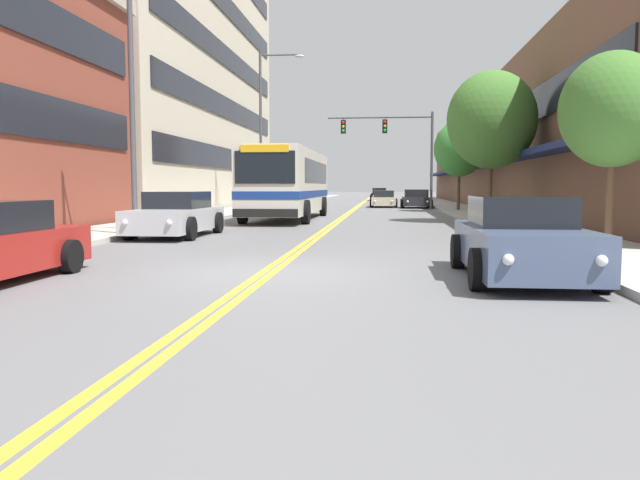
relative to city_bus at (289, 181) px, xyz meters
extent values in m
plane|color=slate|center=(2.46, 18.75, -1.80)|extent=(240.00, 240.00, 0.00)
cube|color=#B2ADA5|center=(-4.50, 18.75, -1.73)|extent=(2.92, 106.00, 0.13)
cube|color=#B2ADA5|center=(9.41, 18.75, -1.73)|extent=(2.92, 106.00, 0.13)
cube|color=yellow|center=(2.36, 18.75, -1.79)|extent=(0.14, 106.00, 0.01)
cube|color=yellow|center=(2.56, 18.75, -1.79)|extent=(0.14, 106.00, 0.01)
cube|color=black|center=(-6.17, -10.68, 1.94)|extent=(0.08, 12.93, 1.40)
cube|color=black|center=(-6.17, -10.68, 4.94)|extent=(0.08, 12.93, 1.40)
cube|color=beige|center=(-12.21, 12.90, 10.15)|extent=(12.00, 30.85, 23.90)
cube|color=black|center=(-6.17, 12.90, 1.62)|extent=(0.08, 28.38, 1.40)
cube|color=black|center=(-6.17, 12.90, 5.03)|extent=(0.08, 28.38, 1.40)
cube|color=black|center=(-6.17, 12.90, 8.45)|extent=(0.08, 28.38, 1.40)
cube|color=black|center=(-6.17, 12.90, 11.86)|extent=(0.08, 28.38, 1.40)
cube|color=brown|center=(15.12, 18.75, 2.34)|extent=(8.00, 68.00, 8.28)
cube|color=navy|center=(10.57, 18.75, 1.10)|extent=(1.10, 61.20, 0.24)
cube|color=black|center=(11.08, 18.75, 3.34)|extent=(0.08, 61.20, 1.40)
cube|color=silver|center=(0.00, -0.10, -0.03)|extent=(2.57, 11.71, 2.83)
cube|color=navy|center=(0.00, -0.10, -0.60)|extent=(2.59, 11.73, 0.32)
cube|color=black|center=(0.00, 0.48, 0.42)|extent=(2.60, 9.14, 1.02)
cube|color=black|center=(0.00, -5.98, 0.48)|extent=(2.32, 0.04, 1.24)
cube|color=yellow|center=(0.00, -5.99, 1.18)|extent=(1.85, 0.06, 0.28)
cube|color=black|center=(0.00, -6.00, -1.27)|extent=(2.52, 0.08, 0.32)
cylinder|color=black|center=(-1.32, -4.09, -1.30)|extent=(0.30, 1.00, 1.00)
cylinder|color=black|center=(1.32, -4.09, -1.30)|extent=(0.30, 1.00, 1.00)
cylinder|color=black|center=(-1.32, 3.12, -1.30)|extent=(0.30, 1.00, 1.00)
cylinder|color=black|center=(1.32, 3.12, -1.30)|extent=(0.30, 1.00, 1.00)
cube|color=#BCAD89|center=(-1.83, 14.40, -1.30)|extent=(1.77, 4.27, 0.65)
cube|color=black|center=(-1.83, 14.57, -0.73)|extent=(1.53, 1.88, 0.48)
cylinder|color=black|center=(-2.73, 13.08, -1.49)|extent=(0.22, 0.61, 0.61)
cylinder|color=black|center=(-0.92, 13.08, -1.49)|extent=(0.22, 0.61, 0.61)
cylinder|color=black|center=(-2.73, 15.73, -1.49)|extent=(0.22, 0.61, 0.61)
cylinder|color=black|center=(-0.92, 15.73, -1.49)|extent=(0.22, 0.61, 0.61)
sphere|color=silver|center=(-2.45, 12.25, -1.27)|extent=(0.16, 0.16, 0.16)
sphere|color=silver|center=(-1.20, 12.25, -1.27)|extent=(0.16, 0.16, 0.16)
cube|color=red|center=(-2.46, 16.55, -1.27)|extent=(0.18, 0.04, 0.10)
cube|color=red|center=(-1.19, 16.55, -1.27)|extent=(0.18, 0.04, 0.10)
cylinder|color=black|center=(-1.05, -18.81, -1.49)|extent=(0.22, 0.61, 0.61)
cube|color=red|center=(-2.57, -17.94, -1.27)|extent=(0.18, 0.04, 0.10)
cube|color=red|center=(-1.32, -17.94, -1.27)|extent=(0.18, 0.04, 0.10)
cube|color=#B7B7BC|center=(-1.90, -10.62, -1.27)|extent=(1.79, 4.78, 0.68)
cube|color=black|center=(-1.90, -10.43, -0.67)|extent=(1.54, 2.10, 0.52)
cylinder|color=black|center=(-2.82, -12.10, -1.45)|extent=(0.22, 0.69, 0.69)
cylinder|color=black|center=(-0.98, -12.10, -1.45)|extent=(0.22, 0.69, 0.69)
cylinder|color=black|center=(-2.82, -9.14, -1.45)|extent=(0.22, 0.69, 0.69)
cylinder|color=black|center=(-0.98, -9.14, -1.45)|extent=(0.22, 0.69, 0.69)
sphere|color=silver|center=(-2.53, -13.03, -1.23)|extent=(0.16, 0.16, 0.16)
sphere|color=silver|center=(-1.28, -13.03, -1.23)|extent=(0.16, 0.16, 0.16)
cube|color=red|center=(-2.55, -8.22, -1.23)|extent=(0.18, 0.04, 0.10)
cube|color=red|center=(-1.26, -8.22, -1.23)|extent=(0.18, 0.04, 0.10)
cube|color=#475675|center=(6.82, -18.69, -1.26)|extent=(1.73, 4.18, 0.71)
cube|color=black|center=(6.82, -18.52, -0.66)|extent=(1.49, 1.84, 0.50)
cylinder|color=black|center=(5.93, -19.99, -1.47)|extent=(0.22, 0.65, 0.65)
cylinder|color=black|center=(7.71, -19.99, -1.47)|extent=(0.22, 0.65, 0.65)
cylinder|color=black|center=(5.93, -17.39, -1.47)|extent=(0.22, 0.65, 0.65)
cylinder|color=black|center=(7.71, -17.39, -1.47)|extent=(0.22, 0.65, 0.65)
sphere|color=silver|center=(6.22, -20.80, -1.23)|extent=(0.16, 0.16, 0.16)
sphere|color=silver|center=(7.43, -20.80, -1.23)|extent=(0.16, 0.16, 0.16)
cube|color=red|center=(6.20, -16.59, -1.23)|extent=(0.18, 0.04, 0.10)
cube|color=red|center=(7.45, -16.59, -1.23)|extent=(0.18, 0.04, 0.10)
cube|color=#232328|center=(6.76, 15.92, -1.32)|extent=(1.92, 4.04, 0.61)
cube|color=black|center=(6.76, 16.09, -0.75)|extent=(1.65, 1.78, 0.54)
cylinder|color=black|center=(5.78, 14.67, -1.49)|extent=(0.22, 0.61, 0.61)
cylinder|color=black|center=(7.74, 14.67, -1.49)|extent=(0.22, 0.61, 0.61)
cylinder|color=black|center=(5.78, 17.18, -1.49)|extent=(0.22, 0.61, 0.61)
cylinder|color=black|center=(7.74, 17.18, -1.49)|extent=(0.22, 0.61, 0.61)
sphere|color=silver|center=(6.09, 13.89, -1.29)|extent=(0.16, 0.16, 0.16)
sphere|color=silver|center=(7.43, 13.89, -1.29)|extent=(0.16, 0.16, 0.16)
cube|color=red|center=(6.07, 17.95, -1.29)|extent=(0.18, 0.04, 0.10)
cube|color=red|center=(7.45, 17.95, -1.29)|extent=(0.18, 0.04, 0.10)
cube|color=black|center=(3.89, 39.37, -1.30)|extent=(1.71, 4.29, 0.64)
cube|color=black|center=(3.89, 39.54, -0.71)|extent=(1.47, 1.89, 0.54)
cylinder|color=black|center=(3.01, 38.04, -1.47)|extent=(0.22, 0.64, 0.64)
cylinder|color=black|center=(4.77, 38.04, -1.47)|extent=(0.22, 0.64, 0.64)
cylinder|color=black|center=(3.01, 40.70, -1.47)|extent=(0.22, 0.64, 0.64)
cylinder|color=black|center=(4.77, 40.70, -1.47)|extent=(0.22, 0.64, 0.64)
sphere|color=silver|center=(3.29, 37.20, -1.27)|extent=(0.16, 0.16, 0.16)
sphere|color=silver|center=(4.49, 37.20, -1.27)|extent=(0.16, 0.16, 0.16)
cube|color=red|center=(3.27, 41.52, -1.27)|extent=(0.18, 0.04, 0.10)
cube|color=red|center=(4.51, 41.52, -1.27)|extent=(0.18, 0.04, 0.10)
cube|color=beige|center=(4.43, 17.42, -1.33)|extent=(1.73, 4.73, 0.57)
cube|color=black|center=(4.43, 17.61, -0.81)|extent=(1.49, 2.08, 0.49)
cylinder|color=black|center=(3.54, 15.95, -1.47)|extent=(0.22, 0.65, 0.65)
cylinder|color=black|center=(5.32, 15.95, -1.47)|extent=(0.22, 0.65, 0.65)
cylinder|color=black|center=(3.54, 18.88, -1.47)|extent=(0.22, 0.65, 0.65)
cylinder|color=black|center=(5.32, 18.88, -1.47)|extent=(0.22, 0.65, 0.65)
sphere|color=silver|center=(3.83, 15.03, -1.30)|extent=(0.16, 0.16, 0.16)
sphere|color=silver|center=(5.04, 15.03, -1.30)|extent=(0.16, 0.16, 0.16)
cube|color=red|center=(3.81, 19.79, -1.30)|extent=(0.18, 0.04, 0.10)
cube|color=red|center=(5.05, 19.79, -1.30)|extent=(0.18, 0.04, 0.10)
cylinder|color=#47474C|center=(7.66, 13.70, 1.48)|extent=(0.18, 0.18, 6.56)
cylinder|color=#47474C|center=(4.12, 13.70, 4.41)|extent=(7.07, 0.11, 0.11)
cube|color=black|center=(4.48, 13.70, 3.81)|extent=(0.34, 0.26, 0.92)
sphere|color=red|center=(4.48, 13.54, 4.09)|extent=(0.18, 0.18, 0.18)
sphere|color=yellow|center=(4.48, 13.54, 3.81)|extent=(0.18, 0.18, 0.18)
sphere|color=green|center=(4.48, 13.54, 3.54)|extent=(0.18, 0.18, 0.18)
cylinder|color=black|center=(4.48, 13.70, 4.34)|extent=(0.02, 0.02, 0.14)
cube|color=black|center=(1.65, 13.70, 3.81)|extent=(0.34, 0.26, 0.92)
sphere|color=red|center=(1.65, 13.54, 4.09)|extent=(0.18, 0.18, 0.18)
sphere|color=yellow|center=(1.65, 13.54, 3.81)|extent=(0.18, 0.18, 0.18)
sphere|color=green|center=(1.65, 13.54, 3.54)|extent=(0.18, 0.18, 0.18)
cylinder|color=black|center=(1.65, 13.70, 4.34)|extent=(0.02, 0.02, 0.14)
cylinder|color=#47474C|center=(-2.84, -11.56, 2.55)|extent=(0.16, 0.16, 8.70)
cylinder|color=#47474C|center=(-2.84, 7.43, 2.89)|extent=(0.16, 0.16, 9.36)
cylinder|color=#47474C|center=(-1.68, 7.43, 7.42)|extent=(2.33, 0.10, 0.10)
ellipsoid|color=#B2B2B7|center=(-0.51, 7.43, 7.32)|extent=(0.56, 0.28, 0.20)
cylinder|color=brown|center=(9.76, -14.19, -0.58)|extent=(0.18, 0.18, 2.16)
ellipsoid|color=#42752D|center=(9.76, -14.19, 1.52)|extent=(2.42, 2.42, 2.66)
cylinder|color=brown|center=(8.99, -2.15, -0.35)|extent=(0.17, 0.17, 2.62)
ellipsoid|color=#42752D|center=(8.99, -2.15, 2.55)|extent=(3.74, 3.74, 4.12)
cylinder|color=brown|center=(8.97, 9.26, -0.47)|extent=(0.19, 0.19, 2.38)
ellipsoid|color=#387F33|center=(8.97, 9.26, 2.01)|extent=(3.04, 3.04, 3.35)
cylinder|color=red|center=(8.41, -4.30, -1.28)|extent=(0.25, 0.25, 0.76)
sphere|color=red|center=(8.41, -4.30, -0.84)|extent=(0.23, 0.23, 0.23)
cylinder|color=red|center=(8.24, -4.30, -1.20)|extent=(0.08, 0.11, 0.11)
camera|label=1|loc=(4.56, -29.37, -0.24)|focal=35.00mm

